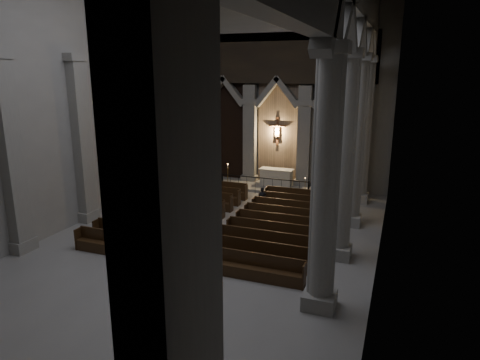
{
  "coord_description": "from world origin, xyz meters",
  "views": [
    {
      "loc": [
        7.45,
        -14.69,
        7.22
      ],
      "look_at": [
        0.74,
        3.0,
        2.4
      ],
      "focal_mm": 32.0,
      "sensor_mm": 36.0,
      "label": 1
    }
  ],
  "objects_px": {
    "altar_rail": "(264,183)",
    "pews": "(226,221)",
    "worshipper": "(262,199)",
    "candle_stand_left": "(228,182)",
    "candle_stand_right": "(305,192)",
    "altar": "(276,177)"
  },
  "relations": [
    {
      "from": "pews",
      "to": "worshipper",
      "type": "distance_m",
      "value": 3.3
    },
    {
      "from": "candle_stand_right",
      "to": "pews",
      "type": "xyz_separation_m",
      "value": [
        -2.46,
        -6.13,
        -0.02
      ]
    },
    {
      "from": "worshipper",
      "to": "candle_stand_right",
      "type": "bearing_deg",
      "value": 44.58
    },
    {
      "from": "altar",
      "to": "candle_stand_right",
      "type": "xyz_separation_m",
      "value": [
        2.21,
        -1.62,
        -0.36
      ]
    },
    {
      "from": "candle_stand_right",
      "to": "pews",
      "type": "relative_size",
      "value": 0.13
    },
    {
      "from": "altar_rail",
      "to": "pews",
      "type": "height_order",
      "value": "altar_rail"
    },
    {
      "from": "candle_stand_right",
      "to": "worshipper",
      "type": "xyz_separation_m",
      "value": [
        -1.68,
        -2.94,
        0.27
      ]
    },
    {
      "from": "altar_rail",
      "to": "worshipper",
      "type": "xyz_separation_m",
      "value": [
        0.79,
        -2.72,
        -0.12
      ]
    },
    {
      "from": "altar",
      "to": "altar_rail",
      "type": "xyz_separation_m",
      "value": [
        -0.25,
        -1.84,
        0.03
      ]
    },
    {
      "from": "candle_stand_left",
      "to": "candle_stand_right",
      "type": "relative_size",
      "value": 1.32
    },
    {
      "from": "altar",
      "to": "altar_rail",
      "type": "height_order",
      "value": "altar"
    },
    {
      "from": "altar",
      "to": "altar_rail",
      "type": "bearing_deg",
      "value": -97.87
    },
    {
      "from": "altar",
      "to": "pews",
      "type": "relative_size",
      "value": 0.22
    },
    {
      "from": "altar_rail",
      "to": "candle_stand_right",
      "type": "height_order",
      "value": "candle_stand_right"
    },
    {
      "from": "altar",
      "to": "altar_rail",
      "type": "distance_m",
      "value": 1.86
    },
    {
      "from": "candle_stand_left",
      "to": "worshipper",
      "type": "height_order",
      "value": "candle_stand_left"
    },
    {
      "from": "altar",
      "to": "candle_stand_left",
      "type": "height_order",
      "value": "candle_stand_left"
    },
    {
      "from": "altar",
      "to": "candle_stand_left",
      "type": "relative_size",
      "value": 1.33
    },
    {
      "from": "altar_rail",
      "to": "pews",
      "type": "distance_m",
      "value": 5.92
    },
    {
      "from": "altar_rail",
      "to": "pews",
      "type": "bearing_deg",
      "value": -90.0
    },
    {
      "from": "altar_rail",
      "to": "candle_stand_right",
      "type": "bearing_deg",
      "value": 5.16
    },
    {
      "from": "candle_stand_left",
      "to": "pews",
      "type": "relative_size",
      "value": 0.17
    }
  ]
}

